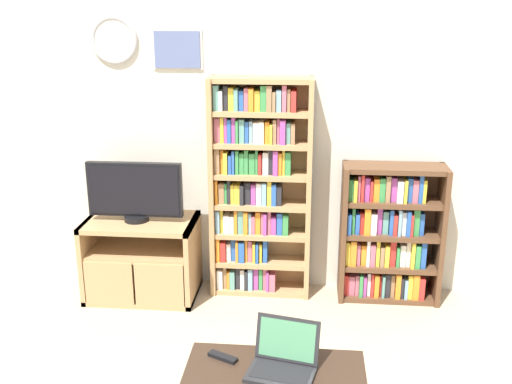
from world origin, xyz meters
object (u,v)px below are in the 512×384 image
bookshelf_tall (256,187)px  remote_near_laptop (223,357)px  television (135,192)px  bookshelf_short (388,235)px  laptop (284,359)px  tv_stand (142,258)px

bookshelf_tall → remote_near_laptop: (-0.03, -1.56, -0.43)m
television → remote_near_laptop: (0.84, -1.40, -0.42)m
bookshelf_short → laptop: (-0.69, -1.62, -0.04)m
bookshelf_tall → bookshelf_short: bearing=-1.0°
tv_stand → remote_near_laptop: bearing=-59.7°
laptop → remote_near_laptop: size_ratio=2.27×
bookshelf_tall → bookshelf_short: bookshelf_tall is taller
tv_stand → television: 0.52m
bookshelf_tall → remote_near_laptop: bearing=-91.0°
television → laptop: television is taller
television → bookshelf_tall: (0.87, 0.17, 0.01)m
television → tv_stand: bearing=9.0°
bookshelf_tall → laptop: bearing=-80.1°
bookshelf_short → remote_near_laptop: (-1.00, -1.55, -0.09)m
bookshelf_tall → laptop: 1.70m
laptop → tv_stand: bearing=139.9°
television → laptop: bearing=-51.9°
bookshelf_tall → bookshelf_short: size_ratio=1.59×
bookshelf_short → tv_stand: bearing=-175.4°
bookshelf_tall → remote_near_laptop: size_ratio=10.02×
television → remote_near_laptop: size_ratio=4.24×
tv_stand → bookshelf_tall: 1.01m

